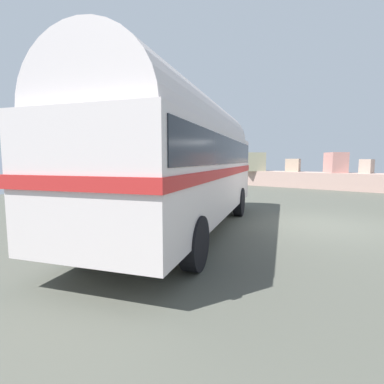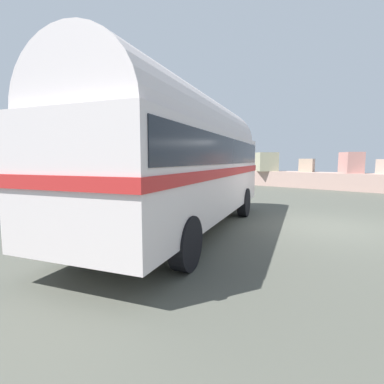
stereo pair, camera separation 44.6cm
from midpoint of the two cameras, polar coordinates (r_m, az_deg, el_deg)
ground at (r=9.27m, az=25.81°, el=-6.26°), size 32.00×26.00×0.02m
vintage_coach at (r=7.68m, az=0.17°, el=7.24°), size 5.30×8.87×3.70m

